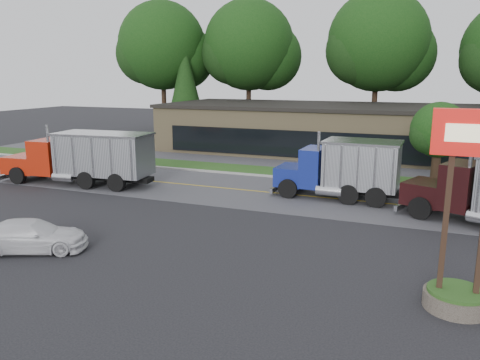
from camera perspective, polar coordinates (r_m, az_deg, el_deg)
The scene contains 16 objects.
ground at distance 20.43m, azimuth -6.61°, elevation -7.06°, with size 140.00×140.00×0.00m, color #2B2B30.
road at distance 28.33m, azimuth 2.03°, elevation -1.40°, with size 60.00×8.00×0.02m, color #5E5E63.
center_line at distance 28.33m, azimuth 2.03°, elevation -1.40°, with size 60.00×0.12×0.01m, color gold.
curb at distance 32.21m, azimuth 4.56°, elevation 0.28°, with size 60.00×0.30×0.12m, color #9E9E99.
grass_verge at distance 33.90m, azimuth 5.47°, elevation 0.88°, with size 60.00×3.40×0.03m, color #274D1A.
far_parking at distance 38.64m, azimuth 7.57°, elevation 2.27°, with size 60.00×7.00×0.02m, color #5E5E63.
strip_mall at distance 43.76m, azimuth 12.16°, elevation 5.95°, with size 32.00×12.00×4.00m, color #9D8960.
bilo_sign at distance 15.22m, azimuth 25.45°, elevation -7.13°, with size 2.20×1.90×5.95m.
tree_far_a at distance 57.08m, azimuth -9.24°, elevation 15.37°, with size 10.74×10.11×15.32m.
tree_far_b at distance 54.55m, azimuth 1.30°, elevation 15.62°, with size 10.70×10.07×15.26m.
tree_far_c at distance 51.35m, azimuth 16.66°, elevation 15.37°, with size 10.76×10.13×15.35m.
evergreen_left at distance 53.27m, azimuth -6.67°, elevation 11.34°, with size 4.62×4.62×10.50m.
tree_verge at distance 32.13m, azimuth 23.17°, elevation 5.34°, with size 3.70×3.49×5.28m.
dump_truck_red at distance 31.36m, azimuth -18.38°, elevation 2.71°, with size 10.36×3.50×3.36m.
dump_truck_blue at distance 26.90m, azimuth 12.58°, elevation 1.47°, with size 6.99×2.87×3.36m.
rally_car at distance 20.47m, azimuth -24.08°, elevation -6.22°, with size 1.75×4.31×1.25m, color silver.
Camera 1 is at (9.26, -16.89, 6.83)m, focal length 35.00 mm.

